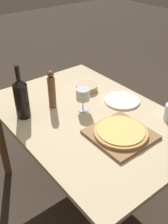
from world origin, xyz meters
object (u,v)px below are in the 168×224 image
at_px(wine_glass, 83,95).
at_px(small_bowl, 87,88).
at_px(pepper_mill, 52,90).
at_px(pizza, 121,132).
at_px(wine_bottle, 21,98).

height_order(wine_glass, small_bowl, wine_glass).
relative_size(pepper_mill, wine_glass, 1.68).
height_order(pizza, pepper_mill, pepper_mill).
bearing_deg(wine_bottle, pepper_mill, -5.00).
xyz_separation_m(pizza, small_bowl, (0.19, 0.54, -0.01)).
xyz_separation_m(wine_glass, small_bowl, (0.19, 0.20, -0.09)).
relative_size(pizza, small_bowl, 1.97).
bearing_deg(pizza, wine_glass, 90.46).
distance_m(pizza, small_bowl, 0.57).
relative_size(wine_bottle, pepper_mill, 1.31).
distance_m(pizza, wine_glass, 0.36).
distance_m(pizza, pepper_mill, 0.53).
xyz_separation_m(pizza, pepper_mill, (-0.14, 0.50, 0.10)).
height_order(pizza, wine_glass, wine_glass).
bearing_deg(small_bowl, wine_bottle, -177.73).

